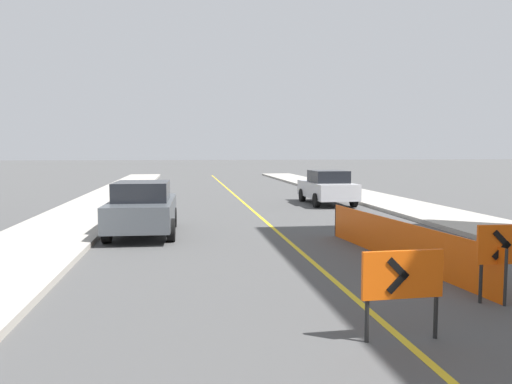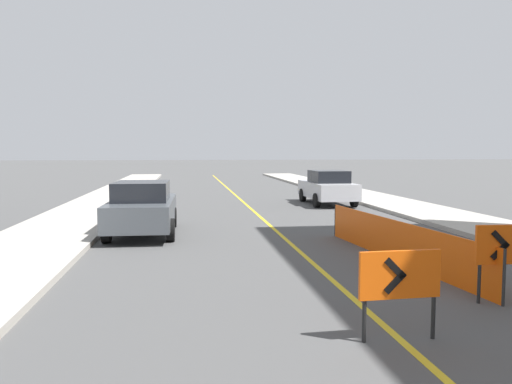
% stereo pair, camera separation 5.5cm
% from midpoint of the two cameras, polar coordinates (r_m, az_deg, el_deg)
% --- Properties ---
extents(lane_stripe, '(0.12, 59.66, 0.01)m').
position_cam_midpoint_polar(lane_stripe, '(21.99, -0.84, -1.78)').
color(lane_stripe, gold).
rests_on(lane_stripe, ground_plane).
extents(sidewalk_left, '(2.93, 59.66, 0.15)m').
position_cam_midpoint_polar(sidewalk_left, '(22.15, -18.29, -1.79)').
color(sidewalk_left, '#ADA89E').
rests_on(sidewalk_left, ground_plane).
extents(sidewalk_right, '(2.93, 59.66, 0.15)m').
position_cam_midpoint_polar(sidewalk_right, '(23.78, 15.37, -1.29)').
color(sidewalk_right, '#ADA89E').
rests_on(sidewalk_right, ground_plane).
extents(arrow_barricade_primary, '(1.12, 0.11, 1.20)m').
position_cam_midpoint_polar(arrow_barricade_primary, '(6.85, 16.17, -9.41)').
color(arrow_barricade_primary, '#EF560C').
rests_on(arrow_barricade_primary, ground_plane).
extents(arrow_barricade_secondary, '(0.92, 0.12, 1.29)m').
position_cam_midpoint_polar(arrow_barricade_secondary, '(9.14, 26.31, -5.78)').
color(arrow_barricade_secondary, '#EF560C').
rests_on(arrow_barricade_secondary, ground_plane).
extents(safety_mesh_fence, '(0.74, 6.86, 0.93)m').
position_cam_midpoint_polar(safety_mesh_fence, '(11.76, 15.55, -5.36)').
color(safety_mesh_fence, '#EF560C').
rests_on(safety_mesh_fence, ground_plane).
extents(parked_car_curb_near, '(1.95, 4.34, 1.59)m').
position_cam_midpoint_polar(parked_car_curb_near, '(15.20, -12.92, -1.79)').
color(parked_car_curb_near, '#474C51').
rests_on(parked_car_curb_near, ground_plane).
extents(parked_car_curb_mid, '(1.94, 4.31, 1.59)m').
position_cam_midpoint_polar(parked_car_curb_mid, '(23.53, 8.06, 0.54)').
color(parked_car_curb_mid, '#B7B7BC').
rests_on(parked_car_curb_mid, ground_plane).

